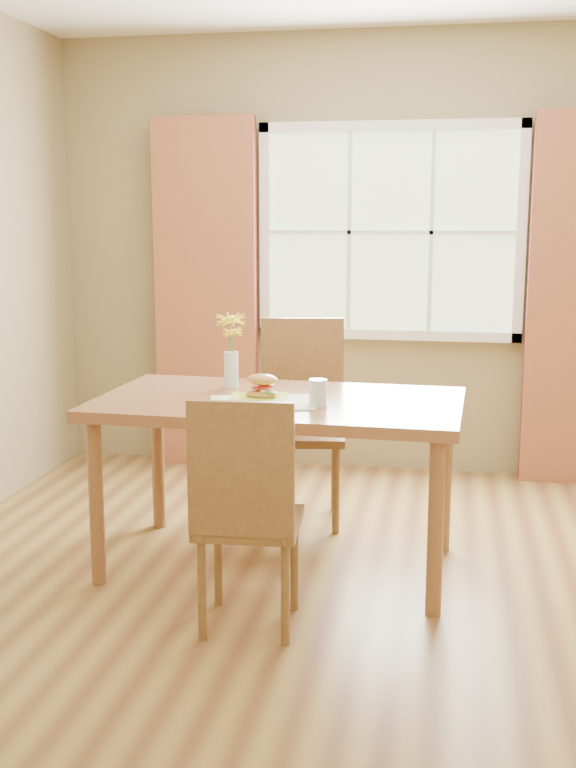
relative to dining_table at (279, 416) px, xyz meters
The scene contains 11 objects.
room 0.76m from the dining_table, 23.71° to the right, with size 4.24×3.84×2.74m.
window 1.92m from the dining_table, 77.85° to the left, with size 1.62×0.06×1.32m.
curtain_left 1.84m from the dining_table, 115.79° to the left, with size 0.65×0.08×2.20m, color maroon.
dining_table is the anchor object (origin of this frame).
chair_near 0.73m from the dining_table, 89.57° to the right, with size 0.42×0.42×0.95m.
chair_far 0.72m from the dining_table, 91.08° to the left, with size 0.50×0.50×1.07m.
placemat 0.16m from the dining_table, 113.69° to the right, with size 0.45×0.33×0.01m, color beige.
plate 0.17m from the dining_table, 113.26° to the right, with size 0.25×0.25×0.01m, color #ADDD37.
croissant_sandwich 0.19m from the dining_table, 119.74° to the right, with size 0.16×0.13×0.11m.
water_glass 0.27m from the dining_table, 34.35° to the right, with size 0.08×0.08×0.12m.
flower_vase 0.45m from the dining_table, 142.55° to the left, with size 0.14×0.14×0.36m.
Camera 1 is at (0.37, -3.72, 1.61)m, focal length 42.00 mm.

